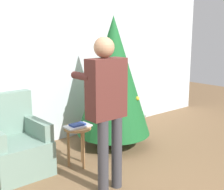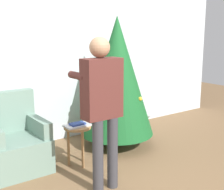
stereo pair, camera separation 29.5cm
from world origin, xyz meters
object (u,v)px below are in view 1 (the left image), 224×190
object	(u,v)px
armchair	(14,146)
side_stool	(78,135)
christmas_tree	(113,76)
person_standing	(107,100)

from	to	relation	value
armchair	side_stool	distance (m)	0.81
christmas_tree	person_standing	world-z (taller)	christmas_tree
christmas_tree	side_stool	bearing A→B (deg)	-161.54
christmas_tree	side_stool	size ratio (longest dim) A/B	3.67
christmas_tree	person_standing	distance (m)	1.35
christmas_tree	armchair	distance (m)	1.74
christmas_tree	side_stool	distance (m)	1.12
armchair	side_stool	bearing A→B (deg)	-28.09
armchair	side_stool	world-z (taller)	armchair
armchair	person_standing	xyz separation A→B (m)	(0.63, -1.07, 0.69)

